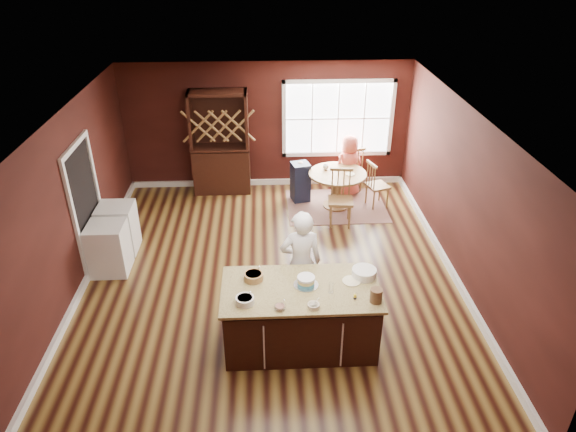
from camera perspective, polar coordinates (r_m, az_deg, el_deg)
The scene contains 28 objects.
room_shell at distance 7.79m, azimuth -2.03°, elevation 1.49°, with size 7.00×7.00×7.00m.
window at distance 11.05m, azimuth 5.57°, elevation 10.73°, with size 2.36×0.10×1.66m, color white, non-canonical shape.
doorway at distance 8.96m, azimuth -21.42°, elevation 0.90°, with size 0.08×1.26×2.13m, color white, non-canonical shape.
kitchen_island at distance 6.99m, azimuth 1.37°, elevation -11.16°, with size 2.06×1.08×0.92m.
dining_table at distance 10.37m, azimuth 5.49°, elevation 3.71°, with size 1.15×1.15×0.75m.
baker at distance 7.32m, azimuth 1.44°, elevation -5.25°, with size 0.61×0.40×1.66m, color silver.
layer_cake at distance 6.71m, azimuth 2.01°, elevation -7.24°, with size 0.32×0.32×0.13m, color white, non-canonical shape.
bowl_blue at distance 6.45m, azimuth -4.81°, elevation -9.31°, with size 0.23×0.23×0.09m, color white.
bowl_yellow at distance 6.83m, azimuth -3.85°, elevation -6.72°, with size 0.26×0.26×0.10m, color olive.
bowl_pink at distance 6.35m, azimuth -0.90°, elevation -10.11°, with size 0.14×0.14×0.05m, color white.
bowl_olive at distance 6.37m, azimuth 2.86°, elevation -9.94°, with size 0.15×0.15×0.06m, color beige.
drinking_glass at distance 6.60m, azimuth 4.82°, elevation -7.95°, with size 0.07×0.07×0.14m, color white.
dinner_plate at distance 6.85m, azimuth 7.07°, elevation -7.20°, with size 0.24×0.24×0.02m, color beige.
white_tub at distance 6.94m, azimuth 8.45°, elevation -6.26°, with size 0.33×0.33×0.11m, color white.
stoneware_crock at distance 6.51m, azimuth 9.76°, elevation -8.70°, with size 0.15×0.15×0.18m, color brown.
toy_figurine at distance 6.55m, azimuth 7.46°, elevation -8.87°, with size 0.04×0.04×0.07m, color yellow, non-canonical shape.
rug at distance 10.60m, azimuth 5.36°, elevation 1.13°, with size 1.99×1.54×0.01m, color brown.
chair_east at distance 10.53m, azimuth 9.95°, elevation 3.55°, with size 0.41×0.39×0.98m, color brown, non-canonical shape.
chair_south at distance 9.72m, azimuth 5.87°, elevation 1.96°, with size 0.46×0.44×1.10m, color brown, non-canonical shape.
chair_north at distance 11.12m, azimuth 7.06°, elevation 5.34°, with size 0.44×0.41×1.04m, color brown, non-canonical shape.
seated_woman at distance 10.84m, azimuth 6.77°, elevation 5.55°, with size 0.65×0.42×1.32m, color #CC5344.
high_chair at distance 10.63m, azimuth 1.38°, elevation 3.89°, with size 0.35×0.35×0.86m, color #1C2134, non-canonical shape.
toddler at distance 10.49m, azimuth 1.23°, elevation 5.82°, with size 0.18×0.14×0.26m, color #8CA5BF, non-canonical shape.
table_plate at distance 10.23m, azimuth 6.93°, elevation 4.63°, with size 0.19×0.19×0.01m, color beige.
table_cup at distance 10.41m, azimuth 4.21°, elevation 5.46°, with size 0.12×0.12×0.09m, color white.
hutch at distance 10.87m, azimuth -7.54°, elevation 8.04°, with size 1.19×0.50×2.19m, color black.
washer at distance 8.88m, azimuth -19.29°, elevation -3.41°, with size 0.59×0.57×0.86m, color silver.
dryer at distance 9.40m, azimuth -18.35°, elevation -1.30°, with size 0.60×0.58×0.87m, color white.
Camera 1 is at (-0.06, -6.90, 4.96)m, focal length 32.00 mm.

